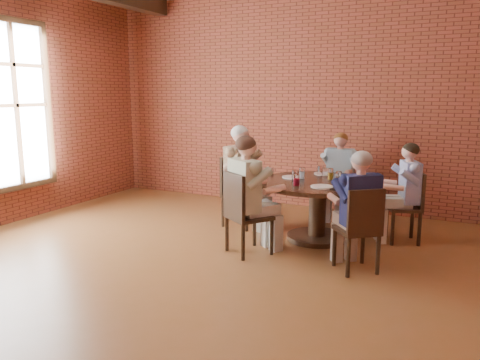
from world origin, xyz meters
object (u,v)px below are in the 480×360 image
at_px(chair_b, 340,185).
at_px(chair_e, 360,227).
at_px(chair_d, 242,211).
at_px(dining_table, 318,199).
at_px(diner_c, 243,177).
at_px(diner_d, 249,196).
at_px(smartphone, 336,188).
at_px(diner_b, 339,176).
at_px(chair_a, 410,204).
at_px(chair_c, 237,188).
at_px(diner_e, 358,212).
at_px(diner_a, 405,193).

height_order(chair_b, chair_e, same).
bearing_deg(chair_d, chair_b, -70.98).
bearing_deg(dining_table, diner_c, 171.65).
bearing_deg(diner_d, chair_e, -148.26).
relative_size(chair_b, chair_e, 1.00).
bearing_deg(smartphone, diner_b, 119.95).
bearing_deg(chair_a, chair_c, -105.41).
distance_m(chair_b, diner_b, 0.16).
relative_size(chair_c, diner_c, 0.70).
relative_size(diner_e, smartphone, 8.87).
bearing_deg(diner_e, diner_c, -67.76).
bearing_deg(chair_a, dining_table, -90.00).
height_order(chair_e, smartphone, chair_e).
relative_size(chair_c, diner_e, 0.77).
height_order(dining_table, diner_c, diner_c).
bearing_deg(dining_table, diner_a, 21.26).
distance_m(diner_a, diner_b, 1.25).
bearing_deg(diner_e, diner_b, -109.53).
height_order(chair_c, chair_e, chair_c).
xyz_separation_m(diner_a, chair_d, (-1.60, -1.27, -0.10)).
height_order(chair_b, chair_c, chair_c).
relative_size(dining_table, chair_c, 1.54).
xyz_separation_m(dining_table, chair_d, (-0.62, -0.89, -0.02)).
bearing_deg(diner_b, chair_b, 90.00).
distance_m(diner_c, chair_d, 1.17).
distance_m(diner_a, smartphone, 1.02).
distance_m(dining_table, smartphone, 0.53).
bearing_deg(dining_table, chair_e, -51.43).
bearing_deg(diner_a, dining_table, -90.00).
xyz_separation_m(chair_a, chair_c, (-2.25, -0.23, 0.04)).
xyz_separation_m(chair_c, chair_d, (0.58, -1.06, -0.01)).
distance_m(diner_b, diner_c, 1.46).
bearing_deg(chair_e, diner_b, -108.86).
xyz_separation_m(chair_b, chair_d, (-0.60, -2.10, 0.02)).
relative_size(dining_table, diner_a, 1.21).
xyz_separation_m(diner_a, chair_b, (-1.00, 0.83, -0.13)).
bearing_deg(chair_b, diner_e, -72.60).
xyz_separation_m(chair_c, diner_e, (1.86, -1.00, 0.11)).
height_order(diner_b, chair_d, diner_b).
distance_m(diner_e, smartphone, 0.59).
bearing_deg(diner_d, dining_table, -90.00).
height_order(chair_a, chair_c, chair_c).
distance_m(diner_c, diner_d, 1.12).
height_order(diner_b, diner_d, diner_d).
bearing_deg(chair_a, diner_a, -90.00).
relative_size(diner_a, diner_d, 0.91).
bearing_deg(chair_a, diner_e, -38.76).
bearing_deg(diner_a, diner_d, -73.56).
xyz_separation_m(diner_d, diner_e, (1.22, -0.01, -0.05)).
height_order(diner_c, diner_e, diner_c).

